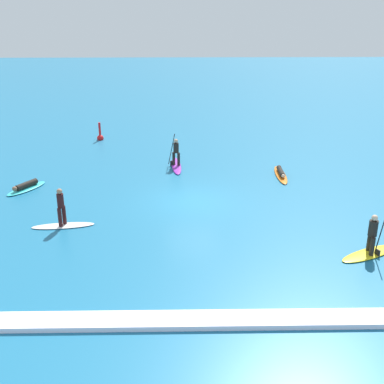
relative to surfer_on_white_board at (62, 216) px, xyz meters
name	(u,v)px	position (x,y,z in m)	size (l,w,h in m)	color
ground_plane	(192,201)	(5.90, 2.84, -0.51)	(120.00, 120.00, 0.00)	#1E6B93
surfer_on_white_board	(62,216)	(0.00, 0.00, 0.00)	(2.85, 0.99, 1.84)	white
surfer_on_orange_board	(281,174)	(11.11, 6.53, -0.38)	(0.63, 3.10, 0.38)	orange
surfer_on_yellow_board	(371,244)	(13.00, -2.83, -0.05)	(2.89, 1.99, 2.13)	yellow
surfer_on_teal_board	(26,187)	(-3.00, 4.60, -0.37)	(2.01, 2.53, 0.42)	#33C6CC
surfer_on_purple_board	(176,160)	(5.03, 8.25, -0.09)	(0.89, 3.20, 2.02)	purple
marker_buoy	(100,137)	(-0.49, 14.29, -0.27)	(0.47, 0.47, 1.37)	red
wave_crest	(198,320)	(5.90, -7.18, -0.42)	(16.44, 0.90, 0.18)	white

